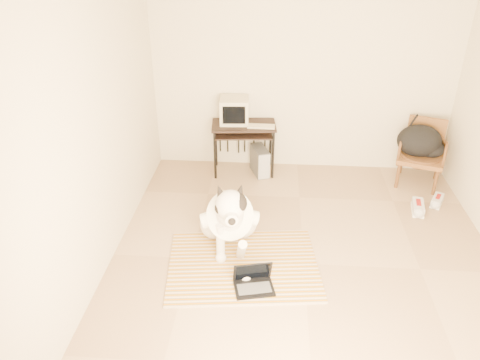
# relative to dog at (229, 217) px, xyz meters

# --- Properties ---
(floor) EXTENTS (4.50, 4.50, 0.00)m
(floor) POSITION_rel_dog_xyz_m (0.79, -0.24, -0.37)
(floor) COLOR #9F8161
(floor) RESTS_ON ground
(wall_back) EXTENTS (4.50, 0.00, 4.50)m
(wall_back) POSITION_rel_dog_xyz_m (0.79, 2.01, 0.98)
(wall_back) COLOR beige
(wall_back) RESTS_ON floor
(wall_front) EXTENTS (4.50, 0.00, 4.50)m
(wall_front) POSITION_rel_dog_xyz_m (0.79, -2.49, 0.98)
(wall_front) COLOR beige
(wall_front) RESTS_ON floor
(wall_left) EXTENTS (0.00, 4.50, 4.50)m
(wall_left) POSITION_rel_dog_xyz_m (-1.21, -0.24, 0.98)
(wall_left) COLOR beige
(wall_left) RESTS_ON floor
(rug) EXTENTS (1.63, 1.32, 0.02)m
(rug) POSITION_rel_dog_xyz_m (0.17, -0.32, -0.36)
(rug) COLOR #AE6A0C
(rug) RESTS_ON floor
(dog) EXTENTS (0.62, 1.27, 0.94)m
(dog) POSITION_rel_dog_xyz_m (0.00, 0.00, 0.00)
(dog) COLOR silver
(dog) RESTS_ON rug
(laptop) EXTENTS (0.42, 0.34, 0.26)m
(laptop) POSITION_rel_dog_xyz_m (0.29, -0.64, -0.29)
(laptop) COLOR black
(laptop) RESTS_ON rug
(computer_desk) EXTENTS (0.89, 0.55, 0.71)m
(computer_desk) POSITION_rel_dog_xyz_m (0.03, 1.73, 0.24)
(computer_desk) COLOR black
(computer_desk) RESTS_ON floor
(crt_monitor) EXTENTS (0.40, 0.38, 0.34)m
(crt_monitor) POSITION_rel_dog_xyz_m (-0.10, 1.81, 0.50)
(crt_monitor) COLOR #C1B798
(crt_monitor) RESTS_ON computer_desk
(desk_keyboard) EXTENTS (0.36, 0.14, 0.02)m
(desk_keyboard) POSITION_rel_dog_xyz_m (0.26, 1.66, 0.35)
(desk_keyboard) COLOR #C1B798
(desk_keyboard) RESTS_ON computer_desk
(pc_tower) EXTENTS (0.29, 0.44, 0.38)m
(pc_tower) POSITION_rel_dog_xyz_m (0.26, 1.70, -0.18)
(pc_tower) COLOR #49494B
(pc_tower) RESTS_ON floor
(rattan_chair) EXTENTS (0.70, 0.69, 0.85)m
(rattan_chair) POSITION_rel_dog_xyz_m (2.38, 1.63, 0.05)
(rattan_chair) COLOR brown
(rattan_chair) RESTS_ON floor
(backpack) EXTENTS (0.60, 0.47, 0.42)m
(backpack) POSITION_rel_dog_xyz_m (2.34, 1.62, 0.21)
(backpack) COLOR black
(backpack) RESTS_ON rattan_chair
(sneaker_left) EXTENTS (0.18, 0.34, 0.11)m
(sneaker_left) POSITION_rel_dog_xyz_m (2.21, 0.87, -0.32)
(sneaker_left) COLOR white
(sneaker_left) RESTS_ON floor
(sneaker_right) EXTENTS (0.23, 0.31, 0.10)m
(sneaker_right) POSITION_rel_dog_xyz_m (2.49, 1.05, -0.33)
(sneaker_right) COLOR white
(sneaker_right) RESTS_ON floor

